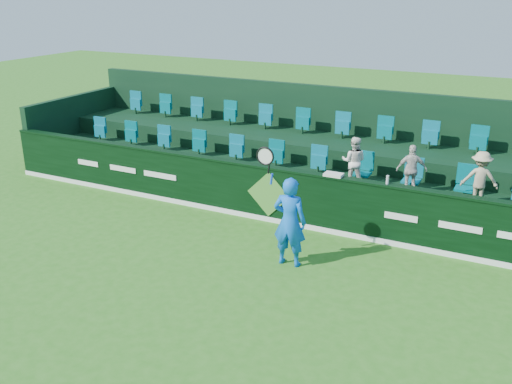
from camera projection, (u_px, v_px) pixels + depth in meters
The scene contains 13 objects.
ground at pixel (176, 297), 10.33m from camera, with size 60.00×60.00×0.00m, color #2B6C19.
sponsor_hoarding at pixel (271, 194), 13.45m from camera, with size 16.00×0.25×1.35m.
stand_tier_front at pixel (289, 190), 14.47m from camera, with size 16.00×2.00×0.80m, color black.
stand_tier_back at pixel (316, 161), 15.97m from camera, with size 16.00×1.80×1.30m, color black.
stand_rear at pixel (322, 138), 16.15m from camera, with size 16.00×4.10×2.60m.
seat_row_front at pixel (296, 160), 14.56m from camera, with size 13.50×0.50×0.60m, color #08677B.
seat_row_back at pixel (321, 126), 15.90m from camera, with size 13.50×0.50×0.60m, color #08677B.
tennis_player at pixel (289, 221), 11.24m from camera, with size 1.06×0.48×2.44m.
spectator_left at pixel (354, 161), 13.45m from camera, with size 0.58×0.45×1.19m, color white.
spectator_middle at pixel (412, 170), 12.89m from camera, with size 0.68×0.28×1.16m, color beige.
spectator_right at pixel (480, 178), 12.27m from camera, with size 0.77×0.44×1.20m, color tan.
towel at pixel (334, 175), 12.56m from camera, with size 0.41×0.26×0.06m, color silver.
drinks_bottle at pixel (387, 180), 12.04m from camera, with size 0.06×0.06×0.19m, color silver.
Camera 1 is at (5.34, -7.43, 5.36)m, focal length 40.00 mm.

